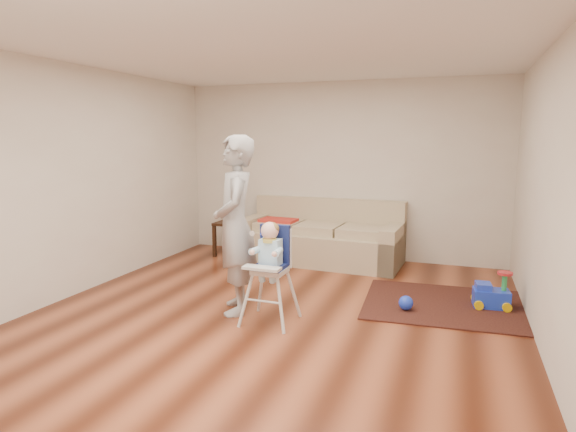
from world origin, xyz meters
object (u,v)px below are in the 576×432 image
(toy_ball, at_px, (406,303))
(sofa, at_px, (320,232))
(high_chair, at_px, (270,274))
(side_table, at_px, (235,238))
(ride_on_toy, at_px, (492,289))
(adult, at_px, (235,225))

(toy_ball, bearing_deg, sofa, 130.19)
(toy_ball, relative_size, high_chair, 0.15)
(side_table, xyz_separation_m, ride_on_toy, (3.73, -1.29, -0.05))
(side_table, distance_m, toy_ball, 3.33)
(side_table, relative_size, ride_on_toy, 1.32)
(side_table, height_order, adult, adult)
(high_chair, relative_size, adult, 0.55)
(toy_ball, distance_m, adult, 2.02)
(side_table, distance_m, ride_on_toy, 3.95)
(sofa, xyz_separation_m, ride_on_toy, (2.33, -1.31, -0.24))
(sofa, height_order, ride_on_toy, sofa)
(side_table, bearing_deg, high_chair, -57.16)
(ride_on_toy, bearing_deg, sofa, 144.31)
(side_table, xyz_separation_m, toy_ball, (2.86, -1.70, -0.18))
(side_table, distance_m, high_chair, 2.95)
(sofa, distance_m, high_chair, 2.50)
(sofa, xyz_separation_m, adult, (-0.27, -2.32, 0.48))
(ride_on_toy, height_order, adult, adult)
(high_chair, bearing_deg, side_table, 123.60)
(sofa, distance_m, side_table, 1.42)
(toy_ball, height_order, high_chair, high_chair)
(high_chair, height_order, adult, adult)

